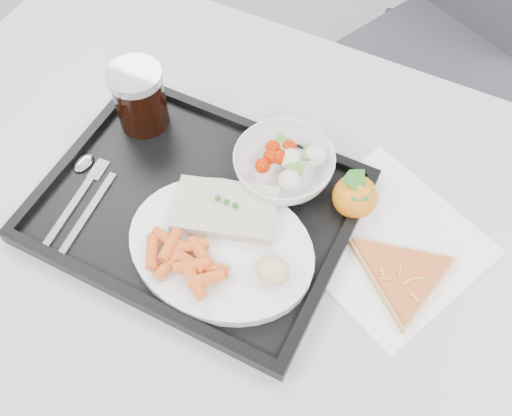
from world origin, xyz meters
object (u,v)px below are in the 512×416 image
Objects in this scene: tangerine at (355,196)px; pizza_slice at (402,275)px; chair at (454,20)px; cola_glass at (139,97)px; dinner_plate at (221,248)px; salad_bowl at (284,166)px; tray at (197,207)px; table at (240,230)px.

pizza_slice is at bearing -36.13° from tangerine.
chair reaches higher than cola_glass.
dinner_plate is 1.20× the size of pizza_slice.
pizza_slice is (0.47, -0.07, -0.06)m from cola_glass.
chair is 6.11× the size of salad_bowl.
salad_bowl reaches higher than tray.
dinner_plate is (0.07, -0.05, 0.02)m from tray.
dinner_plate is (0.02, -0.08, 0.09)m from table.
pizza_slice is at bearing 5.71° from tray.
salad_bowl is 0.23m from pizza_slice.
tray is 0.20m from cola_glass.
tangerine is at bearing -89.98° from chair.
chair reaches higher than table.
table is 0.10m from tray.
cola_glass is at bearing 161.13° from table.
chair is 0.89m from cola_glass.
dinner_plate is at bearing -35.88° from tray.
salad_bowl is 2.16× the size of tangerine.
tray is at bearing -103.42° from chair.
table is 2.67× the size of tray.
tangerine is (0.15, 0.07, 0.10)m from table.
tray is 2.96× the size of salad_bowl.
dinner_plate is at bearing -97.90° from salad_bowl.
pizza_slice is (0.10, -0.84, 0.22)m from chair.
salad_bowl is at bearing -98.63° from chair.
dinner_plate is 3.84× the size of tangerine.
dinner_plate reaches higher than table.
table is at bearing 30.97° from tray.
cola_glass is (-0.36, -0.76, 0.28)m from chair.
tray is 0.14m from salad_bowl.
tray is (-0.05, -0.03, 0.08)m from table.
tangerine is (0.12, -0.00, -0.00)m from salad_bowl.
table is 0.86m from chair.
salad_bowl is (-0.12, -0.76, 0.25)m from chair.
tangerine is at bearing 27.23° from tray.
cola_glass is at bearing 146.46° from tray.
cola_glass is at bearing -179.21° from salad_bowl.
chair is 8.61× the size of cola_glass.
table is 0.27m from pizza_slice.
tangerine is 0.13m from pizza_slice.
tangerine is at bearing 143.87° from pizza_slice.
tray is at bearing -130.44° from salad_bowl.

